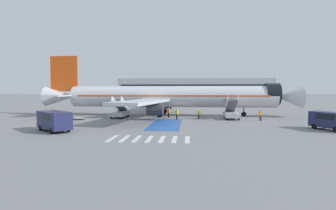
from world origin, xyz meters
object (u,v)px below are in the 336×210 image
ground_crew_3 (169,112)px  fuel_tanker (156,101)px  service_van_1 (330,119)px  boarding_stairs_aft (120,112)px  service_van_0 (54,120)px  baggage_cart (79,118)px  terminal_building (195,89)px  ground_crew_1 (177,113)px  ground_crew_0 (199,113)px  ground_crew_2 (261,115)px  boarding_stairs_forward (231,113)px  airliner (168,97)px

ground_crew_3 → fuel_tanker: bearing=142.7°
service_van_1 → boarding_stairs_aft: bearing=132.0°
service_van_0 → ground_crew_3: service_van_0 is taller
service_van_0 → ground_crew_3: bearing=-176.2°
baggage_cart → terminal_building: (20.41, 87.73, 4.88)m
service_van_1 → ground_crew_1: size_ratio=2.76×
service_van_0 → baggage_cart: 12.32m
service_van_1 → service_van_0: bearing=161.0°
fuel_tanker → terminal_building: (11.80, 58.16, 3.40)m
ground_crew_0 → ground_crew_1: size_ratio=0.93×
boarding_stairs_aft → service_van_1: bearing=-21.4°
fuel_tanker → service_van_0: size_ratio=1.94×
ground_crew_2 → terminal_building: (-7.91, 87.42, 4.22)m
service_van_1 → ground_crew_3: size_ratio=2.88×
boarding_stairs_forward → boarding_stairs_aft: size_ratio=1.00×
ground_crew_0 → ground_crew_3: 5.36m
service_van_0 → ground_crew_3: size_ratio=3.12×
airliner → baggage_cart: size_ratio=15.61×
service_van_1 → ground_crew_3: bearing=122.5°
boarding_stairs_aft → ground_crew_1: 9.93m
boarding_stairs_forward → baggage_cart: 24.41m
baggage_cart → terminal_building: 90.20m
fuel_tanker → terminal_building: size_ratio=0.14×
service_van_1 → ground_crew_0: size_ratio=2.95×
ground_crew_1 → terminal_building: size_ratio=0.02×
terminal_building → fuel_tanker: bearing=-101.5°
boarding_stairs_aft → fuel_tanker: (2.74, 26.53, 0.77)m
airliner → boarding_stairs_aft: airliner is taller
boarding_stairs_aft → terminal_building: (14.54, 84.70, 4.18)m
ground_crew_2 → boarding_stairs_forward: bearing=142.2°
fuel_tanker → ground_crew_0: fuel_tanker is taller
ground_crew_0 → fuel_tanker: bearing=-19.5°
fuel_tanker → baggage_cart: fuel_tanker is taller
airliner → service_van_1: (20.06, -16.11, -2.23)m
service_van_0 → baggage_cart: (-2.31, 12.05, -1.08)m
boarding_stairs_forward → service_van_0: bearing=-144.8°
baggage_cart → terminal_building: terminal_building is taller
boarding_stairs_aft → ground_crew_2: bearing=-5.1°
ground_crew_0 → terminal_building: 86.05m
fuel_tanker → terminal_building: 59.45m
service_van_1 → ground_crew_1: (-18.13, 9.76, -0.26)m
fuel_tanker → ground_crew_1: 29.51m
boarding_stairs_forward → boarding_stairs_aft: boarding_stairs_forward is taller
fuel_tanker → service_van_1: fuel_tanker is taller
ground_crew_0 → terminal_building: bearing=-41.0°
ground_crew_1 → boarding_stairs_aft: bearing=-149.7°
service_van_1 → airliner: bearing=116.4°
fuel_tanker → ground_crew_2: bearing=-66.0°
baggage_cart → ground_crew_3: ground_crew_3 is taller
terminal_building → service_van_1: bearing=-82.2°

